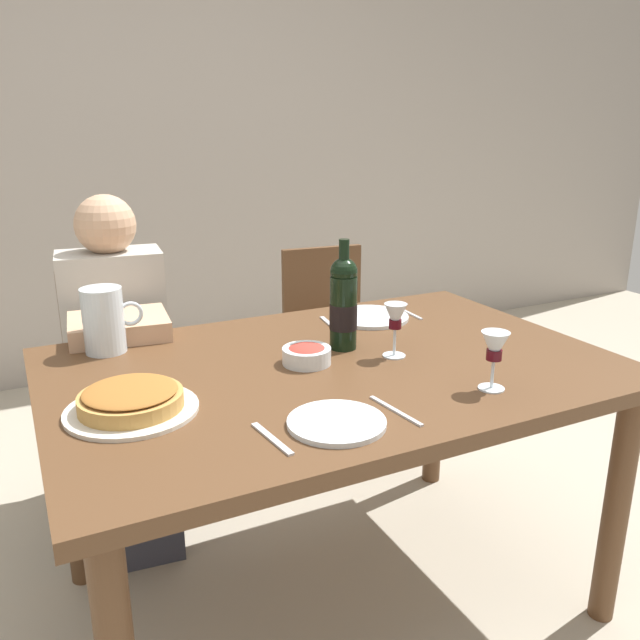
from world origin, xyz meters
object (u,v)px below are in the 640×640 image
object	(u,v)px
wine_glass_right_diner	(494,349)
chair_left	(117,371)
baked_tart	(131,401)
salad_bowl	(307,354)
wine_bottle	(343,303)
water_pitcher	(104,324)
dinner_plate_left_setting	(370,317)
dining_table	(333,394)
wine_glass_left_diner	(395,320)
diner_left	(120,362)
dinner_plate_right_setting	(337,422)
chair_right	(331,336)

from	to	relation	value
wine_glass_right_diner	chair_left	world-z (taller)	wine_glass_right_diner
baked_tart	wine_glass_right_diner	xyz separation A→B (m)	(0.81, -0.26, 0.08)
salad_bowl	wine_bottle	bearing A→B (deg)	24.35
water_pitcher	dinner_plate_left_setting	size ratio (longest dim) A/B	0.73
dining_table	water_pitcher	distance (m)	0.67
chair_left	dining_table	bearing A→B (deg)	121.98
water_pitcher	baked_tart	xyz separation A→B (m)	(-0.01, -0.44, -0.05)
dining_table	wine_glass_right_diner	distance (m)	0.46
wine_glass_left_diner	wine_glass_right_diner	bearing A→B (deg)	-73.76
diner_left	wine_glass_right_diner	bearing A→B (deg)	131.95
dining_table	salad_bowl	distance (m)	0.14
dining_table	salad_bowl	world-z (taller)	salad_bowl
salad_bowl	wine_glass_left_diner	xyz separation A→B (m)	(0.24, -0.06, 0.08)
salad_bowl	diner_left	xyz separation A→B (m)	(-0.40, 0.63, -0.17)
baked_tart	wine_glass_right_diner	world-z (taller)	wine_glass_right_diner
water_pitcher	dinner_plate_right_setting	xyz separation A→B (m)	(0.37, -0.70, -0.08)
water_pitcher	salad_bowl	xyz separation A→B (m)	(0.47, -0.34, -0.05)
chair_right	wine_bottle	bearing A→B (deg)	70.15
water_pitcher	dinner_plate_left_setting	distance (m)	0.84
dining_table	dinner_plate_right_setting	distance (m)	0.39
dining_table	wine_bottle	xyz separation A→B (m)	(0.08, 0.10, 0.23)
wine_glass_left_diner	wine_glass_right_diner	world-z (taller)	wine_glass_left_diner
wine_bottle	dinner_plate_left_setting	size ratio (longest dim) A/B	1.23
diner_left	wine_glass_left_diner	bearing A→B (deg)	138.49
water_pitcher	wine_glass_left_diner	xyz separation A→B (m)	(0.71, -0.40, 0.02)
salad_bowl	chair_right	world-z (taller)	chair_right
chair_right	chair_left	bearing A→B (deg)	5.51
wine_bottle	chair_right	size ratio (longest dim) A/B	0.36
wine_glass_left_diner	baked_tart	bearing A→B (deg)	-176.66
chair_right	water_pitcher	bearing A→B (deg)	33.47
wine_glass_right_diner	baked_tart	bearing A→B (deg)	162.34
wine_bottle	wine_glass_left_diner	distance (m)	0.16
baked_tart	dinner_plate_left_setting	bearing A→B (deg)	24.28
diner_left	dinner_plate_right_setting	bearing A→B (deg)	112.25
wine_bottle	dinner_plate_left_setting	distance (m)	0.33
chair_right	dinner_plate_right_setting	bearing A→B (deg)	68.41
baked_tart	diner_left	distance (m)	0.76
wine_bottle	salad_bowl	xyz separation A→B (m)	(-0.15, -0.07, -0.11)
dining_table	chair_left	xyz separation A→B (m)	(-0.44, 0.90, -0.17)
dining_table	diner_left	world-z (taller)	diner_left
dining_table	water_pitcher	world-z (taller)	water_pitcher
dining_table	salad_bowl	size ratio (longest dim) A/B	11.36
salad_bowl	wine_glass_left_diner	size ratio (longest dim) A/B	0.87
dinner_plate_right_setting	dining_table	bearing A→B (deg)	63.44
dining_table	dinner_plate_left_setting	world-z (taller)	dinner_plate_left_setting
salad_bowl	dinner_plate_right_setting	distance (m)	0.38
baked_tart	wine_glass_left_diner	bearing A→B (deg)	3.34
dinner_plate_left_setting	dinner_plate_right_setting	distance (m)	0.79
chair_left	baked_tart	bearing A→B (deg)	89.46
dinner_plate_left_setting	wine_glass_right_diner	bearing A→B (deg)	-93.16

